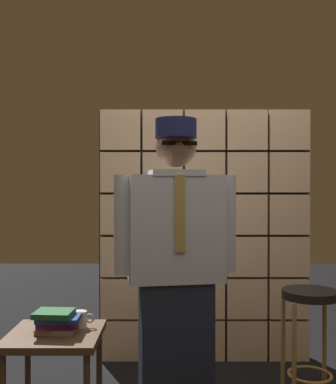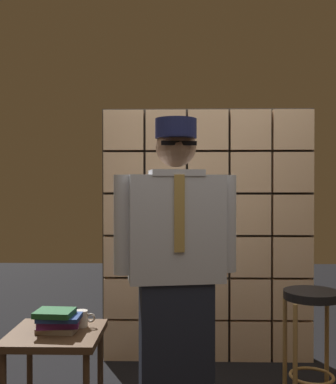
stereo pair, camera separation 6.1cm
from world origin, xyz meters
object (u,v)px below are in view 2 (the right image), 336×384
Objects in this scene: bar_stool at (312,322)px; book_stack at (57,320)px; standing_person at (176,268)px; coffee_mug at (81,319)px; side_table at (56,344)px.

bar_stool is 1.51m from book_stack.
coffee_mug is at bearing 158.02° from standing_person.
standing_person is 13.90× the size of coffee_mug.
book_stack is at bearing -136.82° from coffee_mug.
standing_person is at bearing -12.66° from coffee_mug.
standing_person is at bearing -1.54° from book_stack.
bar_stool reaches higher than book_stack.
bar_stool is 1.39m from coffee_mug.
coffee_mug is (-0.56, 0.13, -0.32)m from standing_person.
book_stack is (0.01, -0.01, 0.14)m from side_table.
book_stack is 0.16m from coffee_mug.
coffee_mug is (-1.38, -0.10, 0.04)m from bar_stool.
bar_stool is 1.36× the size of side_table.
book_stack is (-1.50, -0.21, 0.06)m from bar_stool.
side_table is 2.14× the size of book_stack.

